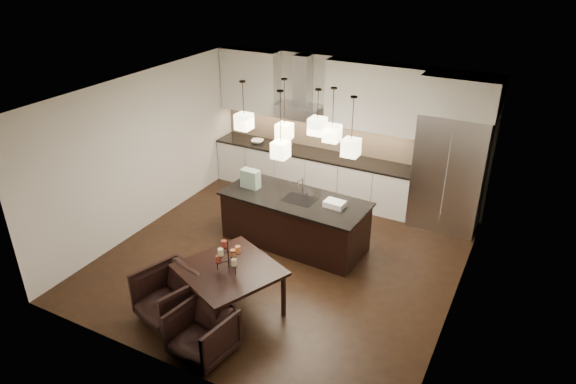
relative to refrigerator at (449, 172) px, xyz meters
The scene contains 37 objects.
floor 3.35m from the refrigerator, 131.42° to the right, with size 5.50×5.50×0.02m, color black.
ceiling 3.62m from the refrigerator, 131.42° to the right, with size 5.50×5.50×0.02m, color white.
wall_back 2.16m from the refrigerator, 169.74° to the left, with size 5.50×0.02×2.80m, color silver.
wall_front 5.56m from the refrigerator, 112.22° to the right, with size 5.50×0.02×2.80m, color silver.
wall_left 5.42m from the refrigerator, 153.91° to the right, with size 0.02×5.50×2.80m, color silver.
wall_right 2.49m from the refrigerator, 74.50° to the right, with size 0.02×5.50×2.80m, color silver.
refrigerator is the anchor object (origin of this frame).
fridge_panel 1.40m from the refrigerator, ahead, with size 1.26×0.72×0.65m, color silver.
lower_cabinets 2.80m from the refrigerator, behind, with size 4.21×0.62×0.88m, color silver.
countertop 2.73m from the refrigerator, behind, with size 4.21×0.66×0.04m, color black.
backsplash 2.75m from the refrigerator, behind, with size 4.21×0.02×0.63m, color tan.
upper_cab_left 4.35m from the refrigerator, behind, with size 1.25×0.35×1.25m, color silver.
upper_cab_right 1.91m from the refrigerator, behind, with size 1.86×0.35×1.25m, color silver.
hood_canopy 3.09m from the refrigerator, behind, with size 0.90×0.52×0.24m, color #B7B7BA.
hood_chimney 3.28m from the refrigerator, behind, with size 0.30×0.28×0.96m, color #B7B7BA.
fruit_bowl 3.97m from the refrigerator, behind, with size 0.26×0.26×0.06m, color silver.
island_body 2.90m from the refrigerator, 139.14° to the right, with size 2.42×0.97×0.85m, color black.
island_top 2.84m from the refrigerator, 139.14° to the right, with size 2.50×1.04×0.04m, color black.
faucet 2.69m from the refrigerator, 139.18° to the right, with size 0.10×0.23×0.37m, color silver, non-canonical shape.
tote_bag 3.53m from the refrigerator, 148.36° to the right, with size 0.33×0.17×0.33m, color #1E502E.
food_container 2.33m from the refrigerator, 127.77° to the right, with size 0.33×0.23×0.10m, color silver.
dining_table 4.49m from the refrigerator, 118.43° to the right, with size 1.22×1.22×0.73m, color black, non-canonical shape.
candelabra 4.44m from the refrigerator, 118.43° to the right, with size 0.35×0.35×0.43m, color black, non-canonical shape.
candle_a 4.43m from the refrigerator, 116.66° to the right, with size 0.07×0.07×0.10m, color beige.
candle_b 4.33m from the refrigerator, 119.46° to the right, with size 0.07×0.07×0.10m, color orange.
candle_c 4.56m from the refrigerator, 119.16° to the right, with size 0.07×0.07×0.10m, color maroon.
candle_d 4.34m from the refrigerator, 117.11° to the right, with size 0.07×0.07×0.10m, color orange.
candle_e 4.43m from the refrigerator, 120.08° to the right, with size 0.07×0.07×0.10m, color maroon.
candle_f 4.56m from the refrigerator, 118.05° to the right, with size 0.07×0.07×0.10m, color beige.
armchair_left 5.26m from the refrigerator, 122.05° to the right, with size 0.80×0.82×0.75m, color black.
armchair_right 5.21m from the refrigerator, 112.45° to the right, with size 0.71×0.73×0.66m, color black.
pendant_a 3.76m from the refrigerator, 146.32° to the right, with size 0.24×0.24×0.26m, color #F5E9AD.
pendant_b 3.06m from the refrigerator, 147.94° to the right, with size 0.24×0.24×0.26m, color #F5E9AD.
pendant_c 2.81m from the refrigerator, 133.08° to the right, with size 0.24×0.24×0.26m, color #F5E9AD.
pendant_d 2.52m from the refrigerator, 132.98° to the right, with size 0.24×0.24×0.26m, color #F5E9AD.
pendant_e 2.49m from the refrigerator, 119.81° to the right, with size 0.24×0.24×0.26m, color #F5E9AD.
pendant_f 3.23m from the refrigerator, 135.11° to the right, with size 0.24×0.24×0.26m, color #F5E9AD.
Camera 1 is at (3.40, -6.32, 4.81)m, focal length 32.00 mm.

